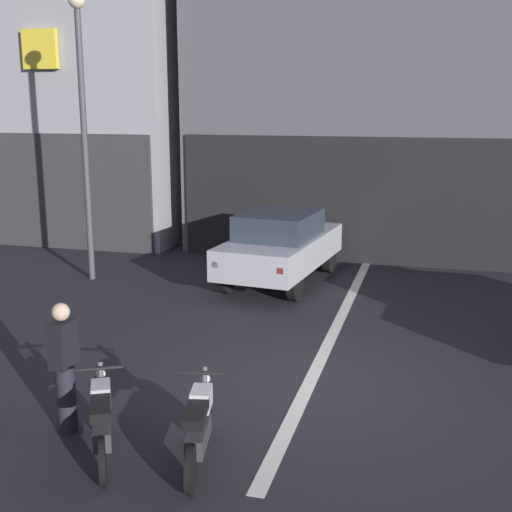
{
  "coord_description": "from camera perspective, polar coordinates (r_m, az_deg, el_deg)",
  "views": [
    {
      "loc": [
        1.66,
        -9.04,
        4.03
      ],
      "look_at": [
        -1.35,
        2.0,
        1.4
      ],
      "focal_mm": 47.04,
      "sensor_mm": 36.0,
      "label": 1
    }
  ],
  "objects": [
    {
      "name": "car_silver_crossing_near",
      "position": [
        15.19,
        2.11,
        0.99
      ],
      "size": [
        2.21,
        4.27,
        1.64
      ],
      "color": "black",
      "rests_on": "ground"
    },
    {
      "name": "motorcycle_white_row_left_mid",
      "position": [
        7.84,
        -4.86,
        -14.21
      ],
      "size": [
        0.55,
        1.65,
        0.98
      ],
      "color": "black",
      "rests_on": "ground"
    },
    {
      "name": "car_red_down_street",
      "position": [
        22.16,
        14.8,
        4.35
      ],
      "size": [
        1.95,
        4.18,
        1.64
      ],
      "color": "black",
      "rests_on": "ground"
    },
    {
      "name": "street_lamp",
      "position": [
        15.63,
        -14.52,
        12.03
      ],
      "size": [
        0.36,
        0.36,
        6.33
      ],
      "color": "#47474C",
      "rests_on": "ground"
    },
    {
      "name": "person_by_motorcycles",
      "position": [
        8.67,
        -15.98,
        -9.04
      ],
      "size": [
        0.24,
        0.37,
        1.67
      ],
      "color": "#23232D",
      "rests_on": "ground"
    },
    {
      "name": "lane_centre_line",
      "position": [
        15.65,
        8.68,
        -2.11
      ],
      "size": [
        0.2,
        18.0,
        0.01
      ],
      "primitive_type": "cube",
      "color": "silver",
      "rests_on": "ground"
    },
    {
      "name": "ground_plane",
      "position": [
        10.03,
        4.54,
        -10.78
      ],
      "size": [
        120.0,
        120.0,
        0.0
      ],
      "primitive_type": "plane",
      "color": "#232328"
    },
    {
      "name": "building_corner_left",
      "position": [
        23.96,
        -13.69,
        16.49
      ],
      "size": [
        8.32,
        9.3,
        11.34
      ],
      "color": "#9E9EA3",
      "rests_on": "ground"
    },
    {
      "name": "motorcycle_silver_row_leftmost",
      "position": [
        8.14,
        -12.98,
        -13.42
      ],
      "size": [
        0.83,
        1.51,
        0.98
      ],
      "color": "black",
      "rests_on": "ground"
    }
  ]
}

